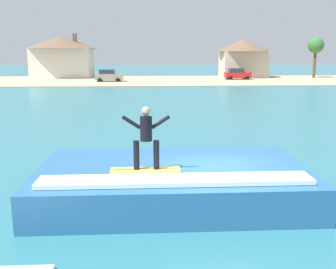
{
  "coord_description": "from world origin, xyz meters",
  "views": [
    {
      "loc": [
        -1.89,
        -10.46,
        4.31
      ],
      "look_at": [
        -1.16,
        2.67,
        1.5
      ],
      "focal_mm": 41.01,
      "sensor_mm": 36.0,
      "label": 1
    }
  ],
  "objects_px": {
    "surfer": "(146,134)",
    "car_near_shore": "(109,76)",
    "surfboard": "(145,170)",
    "car_far_shore": "(237,74)",
    "house_with_chimney": "(62,54)",
    "tree_tall_bare": "(316,46)",
    "wave_crest": "(172,182)",
    "house_gabled_white": "(243,56)"
  },
  "relations": [
    {
      "from": "surfer",
      "to": "car_near_shore",
      "type": "bearing_deg",
      "value": 96.68
    },
    {
      "from": "surfboard",
      "to": "car_far_shore",
      "type": "distance_m",
      "value": 53.25
    },
    {
      "from": "surfboard",
      "to": "house_with_chimney",
      "type": "distance_m",
      "value": 59.84
    },
    {
      "from": "tree_tall_bare",
      "to": "wave_crest",
      "type": "bearing_deg",
      "value": -117.29
    },
    {
      "from": "surfer",
      "to": "house_with_chimney",
      "type": "xyz_separation_m",
      "value": [
        -14.4,
        58.03,
        1.95
      ]
    },
    {
      "from": "tree_tall_bare",
      "to": "surfer",
      "type": "bearing_deg",
      "value": -117.57
    },
    {
      "from": "house_gabled_white",
      "to": "tree_tall_bare",
      "type": "height_order",
      "value": "tree_tall_bare"
    },
    {
      "from": "wave_crest",
      "to": "surfer",
      "type": "height_order",
      "value": "surfer"
    },
    {
      "from": "surfer",
      "to": "car_near_shore",
      "type": "height_order",
      "value": "surfer"
    },
    {
      "from": "car_far_shore",
      "to": "tree_tall_bare",
      "type": "bearing_deg",
      "value": 13.78
    },
    {
      "from": "wave_crest",
      "to": "tree_tall_bare",
      "type": "bearing_deg",
      "value": 62.71
    },
    {
      "from": "house_gabled_white",
      "to": "car_far_shore",
      "type": "bearing_deg",
      "value": -112.32
    },
    {
      "from": "car_far_shore",
      "to": "tree_tall_bare",
      "type": "xyz_separation_m",
      "value": [
        14.06,
        3.45,
        4.4
      ]
    },
    {
      "from": "car_near_shore",
      "to": "car_far_shore",
      "type": "distance_m",
      "value": 20.39
    },
    {
      "from": "wave_crest",
      "to": "house_gabled_white",
      "type": "xyz_separation_m",
      "value": [
        15.96,
        55.84,
        3.27
      ]
    },
    {
      "from": "surfer",
      "to": "car_near_shore",
      "type": "distance_m",
      "value": 48.21
    },
    {
      "from": "car_far_shore",
      "to": "house_with_chimney",
      "type": "xyz_separation_m",
      "value": [
        -28.89,
        6.79,
        3.17
      ]
    },
    {
      "from": "wave_crest",
      "to": "surfboard",
      "type": "distance_m",
      "value": 1.29
    },
    {
      "from": "surfboard",
      "to": "house_with_chimney",
      "type": "bearing_deg",
      "value": 103.91
    },
    {
      "from": "car_far_shore",
      "to": "surfer",
      "type": "bearing_deg",
      "value": -105.8
    },
    {
      "from": "tree_tall_bare",
      "to": "car_far_shore",
      "type": "bearing_deg",
      "value": -166.22
    },
    {
      "from": "car_far_shore",
      "to": "surfboard",
      "type": "bearing_deg",
      "value": -105.83
    },
    {
      "from": "surfer",
      "to": "house_gabled_white",
      "type": "height_order",
      "value": "house_gabled_white"
    },
    {
      "from": "car_far_shore",
      "to": "house_gabled_white",
      "type": "distance_m",
      "value": 6.51
    },
    {
      "from": "wave_crest",
      "to": "house_gabled_white",
      "type": "height_order",
      "value": "house_gabled_white"
    },
    {
      "from": "surfboard",
      "to": "surfer",
      "type": "height_order",
      "value": "surfer"
    },
    {
      "from": "wave_crest",
      "to": "house_gabled_white",
      "type": "relative_size",
      "value": 0.85
    },
    {
      "from": "surfboard",
      "to": "car_near_shore",
      "type": "bearing_deg",
      "value": 96.65
    },
    {
      "from": "wave_crest",
      "to": "house_gabled_white",
      "type": "distance_m",
      "value": 58.17
    },
    {
      "from": "house_with_chimney",
      "to": "house_gabled_white",
      "type": "distance_m",
      "value": 31.15
    },
    {
      "from": "wave_crest",
      "to": "surfer",
      "type": "relative_size",
      "value": 4.57
    },
    {
      "from": "surfer",
      "to": "tree_tall_bare",
      "type": "xyz_separation_m",
      "value": [
        28.55,
        54.69,
        3.18
      ]
    },
    {
      "from": "surfboard",
      "to": "tree_tall_bare",
      "type": "relative_size",
      "value": 0.28
    },
    {
      "from": "wave_crest",
      "to": "house_gabled_white",
      "type": "bearing_deg",
      "value": 74.05
    },
    {
      "from": "wave_crest",
      "to": "tree_tall_bare",
      "type": "relative_size",
      "value": 1.15
    },
    {
      "from": "car_near_shore",
      "to": "tree_tall_bare",
      "type": "height_order",
      "value": "tree_tall_bare"
    },
    {
      "from": "wave_crest",
      "to": "tree_tall_bare",
      "type": "distance_m",
      "value": 60.82
    },
    {
      "from": "house_with_chimney",
      "to": "tree_tall_bare",
      "type": "relative_size",
      "value": 1.76
    },
    {
      "from": "house_with_chimney",
      "to": "tree_tall_bare",
      "type": "distance_m",
      "value": 43.1
    },
    {
      "from": "wave_crest",
      "to": "surfboard",
      "type": "bearing_deg",
      "value": -134.51
    },
    {
      "from": "surfer",
      "to": "tree_tall_bare",
      "type": "height_order",
      "value": "tree_tall_bare"
    },
    {
      "from": "car_near_shore",
      "to": "tree_tall_bare",
      "type": "bearing_deg",
      "value": 11.3
    }
  ]
}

